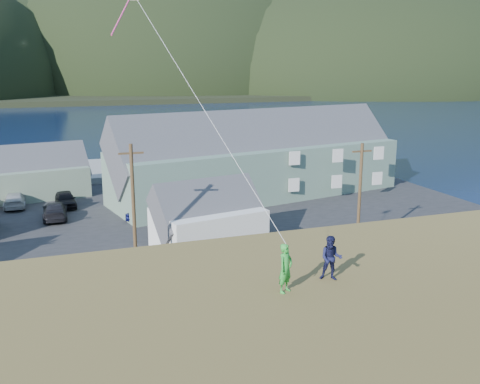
{
  "coord_description": "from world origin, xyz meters",
  "views": [
    {
      "loc": [
        -4.95,
        -32.45,
        14.04
      ],
      "look_at": [
        2.38,
        -11.44,
        8.8
      ],
      "focal_mm": 40.0,
      "sensor_mm": 36.0,
      "label": 1
    }
  ],
  "objects_px": {
    "wharf": "(49,174)",
    "kite_flyer_green": "(286,268)",
    "kite_flyer_navy": "(331,258)",
    "shed_white": "(208,218)",
    "shed_palegreen_far": "(37,173)",
    "lodge": "(260,157)"
  },
  "relations": [
    {
      "from": "wharf",
      "to": "kite_flyer_navy",
      "type": "bearing_deg",
      "value": -80.9
    },
    {
      "from": "kite_flyer_navy",
      "to": "kite_flyer_green",
      "type": "bearing_deg",
      "value": -137.87
    },
    {
      "from": "shed_white",
      "to": "shed_palegreen_far",
      "type": "relative_size",
      "value": 0.8
    },
    {
      "from": "kite_flyer_green",
      "to": "shed_palegreen_far",
      "type": "bearing_deg",
      "value": 67.54
    },
    {
      "from": "wharf",
      "to": "lodge",
      "type": "distance_m",
      "value": 29.24
    },
    {
      "from": "lodge",
      "to": "shed_white",
      "type": "bearing_deg",
      "value": -136.01
    },
    {
      "from": "shed_white",
      "to": "shed_palegreen_far",
      "type": "bearing_deg",
      "value": 108.3
    },
    {
      "from": "shed_white",
      "to": "shed_palegreen_far",
      "type": "xyz_separation_m",
      "value": [
        -12.92,
        22.6,
        0.17
      ]
    },
    {
      "from": "shed_white",
      "to": "kite_flyer_navy",
      "type": "bearing_deg",
      "value": -107.63
    },
    {
      "from": "lodge",
      "to": "kite_flyer_navy",
      "type": "bearing_deg",
      "value": -120.0
    },
    {
      "from": "wharf",
      "to": "lodge",
      "type": "xyz_separation_m",
      "value": [
        22.04,
        -18.79,
        3.99
      ]
    },
    {
      "from": "shed_palegreen_far",
      "to": "kite_flyer_navy",
      "type": "bearing_deg",
      "value": -87.91
    },
    {
      "from": "shed_white",
      "to": "kite_flyer_navy",
      "type": "distance_m",
      "value": 24.83
    },
    {
      "from": "wharf",
      "to": "kite_flyer_green",
      "type": "distance_m",
      "value": 59.25
    },
    {
      "from": "kite_flyer_navy",
      "to": "shed_palegreen_far",
      "type": "bearing_deg",
      "value": 132.06
    },
    {
      "from": "wharf",
      "to": "kite_flyer_green",
      "type": "relative_size",
      "value": 16.66
    },
    {
      "from": "kite_flyer_navy",
      "to": "wharf",
      "type": "bearing_deg",
      "value": 128.71
    },
    {
      "from": "lodge",
      "to": "shed_white",
      "type": "height_order",
      "value": "lodge"
    },
    {
      "from": "wharf",
      "to": "shed_palegreen_far",
      "type": "relative_size",
      "value": 2.26
    },
    {
      "from": "kite_flyer_green",
      "to": "lodge",
      "type": "bearing_deg",
      "value": 37.06
    },
    {
      "from": "lodge",
      "to": "kite_flyer_navy",
      "type": "distance_m",
      "value": 41.29
    },
    {
      "from": "wharf",
      "to": "kite_flyer_navy",
      "type": "distance_m",
      "value": 59.11
    }
  ]
}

